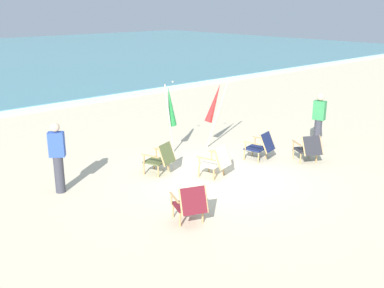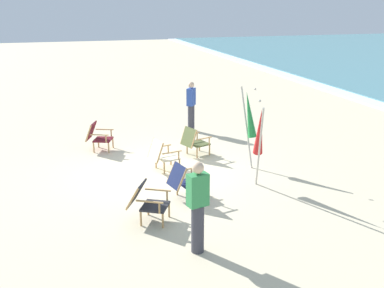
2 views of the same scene
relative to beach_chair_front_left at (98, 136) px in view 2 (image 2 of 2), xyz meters
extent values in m
plane|color=beige|center=(2.24, 1.34, -0.43)|extent=(80.00, 80.00, 0.00)
cube|color=maroon|center=(0.06, 0.14, -0.11)|extent=(0.66, 0.64, 0.04)
cube|color=maroon|center=(-0.07, -0.17, 0.13)|extent=(0.54, 0.39, 0.50)
cylinder|color=tan|center=(-0.08, 0.43, -0.27)|extent=(0.04, 0.04, 0.32)
cylinder|color=tan|center=(0.35, 0.26, -0.27)|extent=(0.04, 0.04, 0.32)
cylinder|color=tan|center=(-0.24, 0.03, -0.27)|extent=(0.04, 0.04, 0.32)
cylinder|color=tan|center=(0.19, -0.14, -0.27)|extent=(0.04, 0.04, 0.32)
cube|color=tan|center=(-0.21, 0.23, 0.11)|extent=(0.23, 0.50, 0.02)
cylinder|color=tan|center=(-0.14, 0.40, 0.00)|extent=(0.04, 0.04, 0.22)
cube|color=tan|center=(0.31, 0.02, 0.11)|extent=(0.23, 0.50, 0.02)
cylinder|color=tan|center=(0.38, 0.20, 0.00)|extent=(0.04, 0.04, 0.22)
cylinder|color=tan|center=(-0.30, -0.08, 0.13)|extent=(0.12, 0.23, 0.50)
cylinder|color=tan|center=(0.17, -0.26, 0.13)|extent=(0.12, 0.23, 0.50)
cube|color=beige|center=(2.08, 1.55, -0.11)|extent=(0.62, 0.59, 0.04)
cube|color=beige|center=(2.16, 1.23, 0.13)|extent=(0.53, 0.33, 0.50)
cylinder|color=tan|center=(1.80, 1.70, -0.27)|extent=(0.04, 0.04, 0.32)
cylinder|color=tan|center=(2.25, 1.82, -0.27)|extent=(0.04, 0.04, 0.32)
cylinder|color=tan|center=(1.90, 1.29, -0.27)|extent=(0.04, 0.04, 0.32)
cylinder|color=tan|center=(2.36, 1.40, -0.27)|extent=(0.04, 0.04, 0.32)
cube|color=tan|center=(1.81, 1.46, 0.11)|extent=(0.16, 0.52, 0.02)
cylinder|color=tan|center=(1.77, 1.65, 0.00)|extent=(0.04, 0.04, 0.22)
cube|color=tan|center=(2.35, 1.60, 0.11)|extent=(0.16, 0.52, 0.02)
cylinder|color=tan|center=(2.31, 1.78, 0.00)|extent=(0.04, 0.04, 0.22)
cylinder|color=tan|center=(1.91, 1.17, 0.13)|extent=(0.09, 0.22, 0.50)
cylinder|color=tan|center=(2.41, 1.29, 0.13)|extent=(0.09, 0.22, 0.50)
cube|color=#28282D|center=(4.77, 0.66, -0.11)|extent=(0.69, 0.67, 0.04)
cube|color=#28282D|center=(4.60, 0.33, 0.12)|extent=(0.57, 0.49, 0.47)
cylinder|color=tan|center=(4.67, 0.96, -0.27)|extent=(0.04, 0.04, 0.32)
cylinder|color=tan|center=(5.08, 0.74, -0.27)|extent=(0.04, 0.04, 0.32)
cylinder|color=tan|center=(4.47, 0.58, -0.27)|extent=(0.04, 0.04, 0.32)
cylinder|color=tan|center=(4.88, 0.36, -0.27)|extent=(0.04, 0.04, 0.32)
cube|color=tan|center=(4.52, 0.77, 0.11)|extent=(0.28, 0.48, 0.02)
cylinder|color=tan|center=(4.61, 0.94, 0.00)|extent=(0.04, 0.04, 0.22)
cube|color=tan|center=(5.01, 0.51, 0.11)|extent=(0.28, 0.48, 0.02)
cylinder|color=tan|center=(5.10, 0.67, 0.00)|extent=(0.04, 0.04, 0.22)
cylinder|color=tan|center=(4.38, 0.45, 0.12)|extent=(0.17, 0.28, 0.47)
cylinder|color=tan|center=(4.82, 0.21, 0.12)|extent=(0.17, 0.28, 0.47)
cube|color=#19234C|center=(3.87, 1.64, -0.11)|extent=(0.61, 0.58, 0.04)
cube|color=#19234C|center=(3.95, 1.30, 0.13)|extent=(0.54, 0.36, 0.49)
cylinder|color=tan|center=(3.59, 1.80, -0.27)|extent=(0.04, 0.04, 0.32)
cylinder|color=tan|center=(4.05, 1.91, -0.27)|extent=(0.04, 0.04, 0.32)
cylinder|color=tan|center=(3.69, 1.38, -0.27)|extent=(0.04, 0.04, 0.32)
cylinder|color=tan|center=(4.14, 1.49, -0.27)|extent=(0.04, 0.04, 0.32)
cube|color=tan|center=(3.60, 1.56, 0.11)|extent=(0.15, 0.52, 0.02)
cylinder|color=tan|center=(3.56, 1.75, 0.00)|extent=(0.04, 0.04, 0.22)
cube|color=tan|center=(4.14, 1.69, 0.11)|extent=(0.15, 0.52, 0.02)
cylinder|color=tan|center=(4.10, 1.87, 0.00)|extent=(0.04, 0.04, 0.22)
cylinder|color=tan|center=(3.70, 1.25, 0.13)|extent=(0.10, 0.26, 0.49)
cylinder|color=tan|center=(4.19, 1.36, 0.13)|extent=(0.10, 0.26, 0.49)
cube|color=#515B33|center=(1.19, 2.64, -0.11)|extent=(0.65, 0.63, 0.04)
cube|color=#515B33|center=(1.30, 2.33, 0.13)|extent=(0.54, 0.37, 0.50)
cylinder|color=tan|center=(0.90, 2.77, -0.27)|extent=(0.04, 0.04, 0.32)
cylinder|color=tan|center=(1.34, 2.92, -0.27)|extent=(0.04, 0.04, 0.32)
cylinder|color=tan|center=(1.04, 2.36, -0.27)|extent=(0.04, 0.04, 0.32)
cylinder|color=tan|center=(1.48, 2.52, -0.27)|extent=(0.04, 0.04, 0.32)
cube|color=tan|center=(0.93, 2.53, 0.11)|extent=(0.21, 0.51, 0.02)
cylinder|color=tan|center=(0.87, 2.71, 0.00)|extent=(0.04, 0.04, 0.22)
cube|color=tan|center=(1.46, 2.72, 0.11)|extent=(0.21, 0.51, 0.02)
cylinder|color=tan|center=(1.40, 2.89, 0.00)|extent=(0.04, 0.04, 0.22)
cylinder|color=tan|center=(1.06, 2.25, 0.13)|extent=(0.11, 0.22, 0.50)
cylinder|color=tan|center=(1.54, 2.42, 0.13)|extent=(0.11, 0.22, 0.50)
cylinder|color=#B7B2A8|center=(3.94, 3.20, 0.56)|extent=(0.70, 0.27, 2.00)
cone|color=red|center=(3.82, 3.24, 0.91)|extent=(0.62, 0.39, 1.16)
sphere|color=#B7B2A8|center=(3.61, 3.31, 1.56)|extent=(0.06, 0.06, 0.06)
cylinder|color=#B7B2A8|center=(2.39, 3.56, 0.59)|extent=(0.48, 0.24, 2.06)
cone|color=#23843D|center=(2.46, 3.59, 0.95)|extent=(0.52, 0.39, 1.18)
sphere|color=#B7B2A8|center=(2.60, 3.65, 1.62)|extent=(0.06, 0.06, 0.06)
cylinder|color=#383842|center=(-1.18, 3.13, 0.00)|extent=(0.22, 0.22, 0.86)
cube|color=#2D4CA5|center=(-1.18, 3.13, 0.71)|extent=(0.39, 0.37, 0.56)
sphere|color=beige|center=(-1.18, 3.13, 1.10)|extent=(0.20, 0.20, 0.20)
cylinder|color=#383842|center=(6.06, 1.12, 0.00)|extent=(0.22, 0.22, 0.86)
cube|color=#338C4C|center=(6.06, 1.12, 0.71)|extent=(0.27, 0.38, 0.56)
sphere|color=beige|center=(6.06, 1.12, 1.10)|extent=(0.20, 0.20, 0.20)
camera|label=1|loc=(-5.27, -5.92, 3.68)|focal=42.00mm
camera|label=2|loc=(12.53, -0.89, 3.66)|focal=42.00mm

